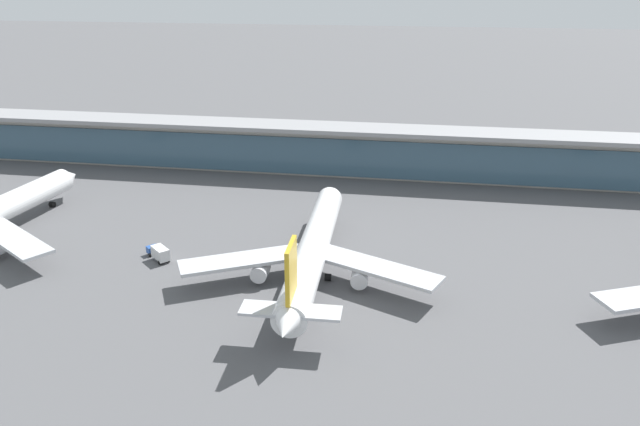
% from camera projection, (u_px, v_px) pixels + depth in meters
% --- Properties ---
extents(ground_plane, '(1200.00, 1200.00, 0.00)m').
position_uv_depth(ground_plane, '(309.00, 274.00, 124.02)').
color(ground_plane, '#515154').
extents(airliner_centre_stand, '(51.87, 67.40, 17.96)m').
position_uv_depth(airliner_centre_stand, '(313.00, 250.00, 121.33)').
color(airliner_centre_stand, white).
rests_on(airliner_centre_stand, ground).
extents(service_truck_near_nose_blue, '(6.95, 6.61, 3.10)m').
position_uv_depth(service_truck_near_nose_blue, '(159.00, 252.00, 129.59)').
color(service_truck_near_nose_blue, '#234C9E').
rests_on(service_truck_near_nose_blue, ground).
extents(terminal_building, '(283.48, 12.80, 15.20)m').
position_uv_depth(terminal_building, '(349.00, 149.00, 181.56)').
color(terminal_building, '#B2ADA3').
rests_on(terminal_building, ground).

